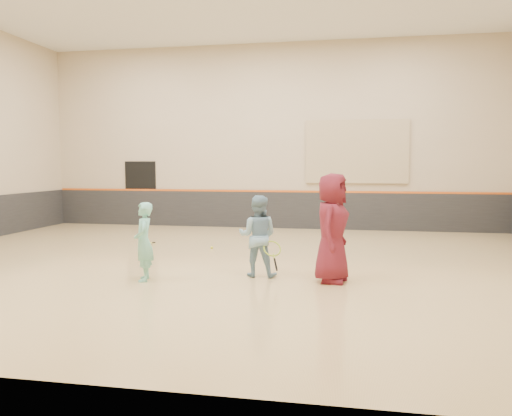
% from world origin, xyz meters
% --- Properties ---
extents(room, '(15.04, 12.04, 6.22)m').
position_xyz_m(room, '(0.00, 0.00, 0.81)').
color(room, tan).
rests_on(room, ground).
extents(wainscot_back, '(14.90, 0.04, 1.20)m').
position_xyz_m(wainscot_back, '(0.00, 5.97, 0.60)').
color(wainscot_back, '#232326').
rests_on(wainscot_back, floor).
extents(accent_stripe, '(14.90, 0.03, 0.06)m').
position_xyz_m(accent_stripe, '(0.00, 5.96, 1.22)').
color(accent_stripe, '#D85914').
rests_on(accent_stripe, wall_back).
extents(acoustic_panel, '(3.20, 0.08, 2.00)m').
position_xyz_m(acoustic_panel, '(2.80, 5.95, 2.50)').
color(acoustic_panel, tan).
rests_on(acoustic_panel, wall_back).
extents(doorway, '(1.10, 0.05, 2.20)m').
position_xyz_m(doorway, '(-4.50, 5.98, 1.10)').
color(doorway, black).
rests_on(doorway, floor).
extents(girl, '(0.49, 0.60, 1.42)m').
position_xyz_m(girl, '(-1.06, -1.85, 0.71)').
color(girl, '#78D0BC').
rests_on(girl, floor).
extents(instructor, '(0.75, 0.59, 1.52)m').
position_xyz_m(instructor, '(0.90, -1.13, 0.76)').
color(instructor, '#7EA9C4').
rests_on(instructor, floor).
extents(young_man, '(0.79, 1.05, 1.94)m').
position_xyz_m(young_man, '(2.27, -1.34, 0.97)').
color(young_man, maroon).
rests_on(young_man, floor).
extents(held_racket, '(0.51, 0.51, 0.60)m').
position_xyz_m(held_racket, '(1.20, -1.31, 0.56)').
color(held_racket, '#9DC32A').
rests_on(held_racket, instructor).
extents(spare_racket, '(0.60, 0.60, 0.13)m').
position_xyz_m(spare_racket, '(-2.60, 2.16, 0.07)').
color(spare_racket, yellow).
rests_on(spare_racket, floor).
extents(ball_under_racket, '(0.07, 0.07, 0.07)m').
position_xyz_m(ball_under_racket, '(0.59, -0.14, 0.03)').
color(ball_under_racket, '#B0C82E').
rests_on(ball_under_racket, floor).
extents(ball_in_hand, '(0.07, 0.07, 0.07)m').
position_xyz_m(ball_in_hand, '(2.45, -1.51, 1.16)').
color(ball_in_hand, '#DEEB36').
rests_on(ball_in_hand, young_man).
extents(ball_beside_spare, '(0.07, 0.07, 0.07)m').
position_xyz_m(ball_beside_spare, '(-0.76, 1.63, 0.03)').
color(ball_beside_spare, yellow).
rests_on(ball_beside_spare, floor).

